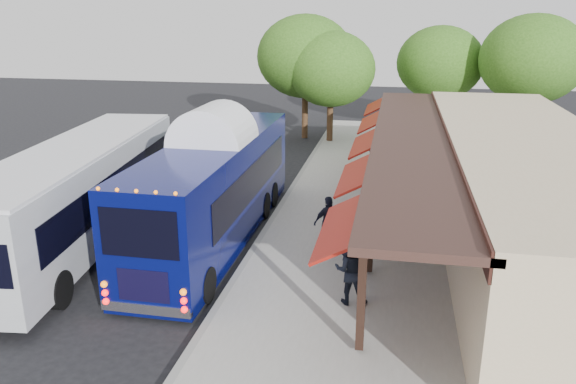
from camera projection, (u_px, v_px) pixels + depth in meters
The scene contains 15 objects.
ground at pixel (243, 267), 16.95m from camera, with size 90.00×90.00×0.00m, color black.
sidewalk at pixel (410, 229), 19.76m from camera, with size 10.00×40.00×0.15m, color #9E9B93.
curb at pixel (273, 219), 20.66m from camera, with size 0.20×40.00×0.16m, color gray.
station_shelter at pixel (517, 186), 18.61m from camera, with size 8.15×20.00×3.60m.
coach_bus at pixel (215, 184), 18.53m from camera, with size 2.46×11.38×3.62m.
city_bus at pixel (79, 191), 18.23m from camera, with size 4.03×12.47×3.29m.
ped_a at pixel (352, 244), 16.08m from camera, with size 0.62×0.41×1.71m, color black.
ped_b at pixel (352, 270), 14.31m from camera, with size 0.89×0.69×1.83m, color black.
ped_c at pixel (329, 222), 17.77m from camera, with size 1.00×0.42×1.71m, color black.
ped_d at pixel (373, 162), 25.11m from camera, with size 1.05×0.61×1.63m, color black.
sign_board at pixel (359, 219), 18.34m from camera, with size 0.15×0.50×1.10m.
tree_left at pixel (331, 69), 31.86m from camera, with size 5.02×5.02×6.43m.
tree_mid at pixel (440, 63), 33.89m from camera, with size 5.20×5.20×6.66m.
tree_right at pixel (532, 59), 30.79m from camera, with size 5.74×5.74×7.35m.
tree_far at pixel (305, 57), 33.04m from camera, with size 5.71×5.71×7.31m.
Camera 1 is at (4.28, -14.91, 7.33)m, focal length 35.00 mm.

